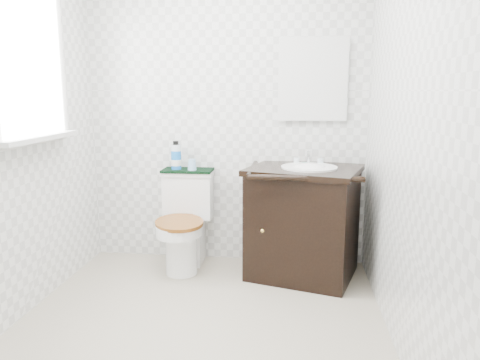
% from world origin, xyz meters
% --- Properties ---
extents(floor, '(2.40, 2.40, 0.00)m').
position_xyz_m(floor, '(0.00, 0.00, 0.00)').
color(floor, '#B8AD94').
rests_on(floor, ground).
extents(wall_back, '(2.40, 0.00, 2.40)m').
position_xyz_m(wall_back, '(0.00, 1.20, 1.20)').
color(wall_back, silver).
rests_on(wall_back, ground).
extents(wall_front, '(2.40, 0.00, 2.40)m').
position_xyz_m(wall_front, '(0.00, -1.20, 1.20)').
color(wall_front, silver).
rests_on(wall_front, ground).
extents(wall_left, '(0.00, 2.40, 2.40)m').
position_xyz_m(wall_left, '(-1.10, 0.00, 1.20)').
color(wall_left, silver).
rests_on(wall_left, ground).
extents(wall_right, '(0.00, 2.40, 2.40)m').
position_xyz_m(wall_right, '(1.10, 0.00, 1.20)').
color(wall_right, silver).
rests_on(wall_right, ground).
extents(window, '(0.02, 0.70, 0.90)m').
position_xyz_m(window, '(-1.07, 0.25, 1.55)').
color(window, white).
rests_on(window, wall_left).
extents(mirror, '(0.50, 0.02, 0.60)m').
position_xyz_m(mirror, '(0.67, 1.18, 1.45)').
color(mirror, silver).
rests_on(mirror, wall_back).
extents(toilet, '(0.44, 0.65, 0.74)m').
position_xyz_m(toilet, '(-0.29, 0.97, 0.33)').
color(toilet, white).
rests_on(toilet, floor).
extents(vanity, '(0.92, 0.84, 0.92)m').
position_xyz_m(vanity, '(0.62, 0.90, 0.43)').
color(vanity, black).
rests_on(vanity, floor).
extents(trash_bin, '(0.21, 0.18, 0.27)m').
position_xyz_m(trash_bin, '(0.45, 1.10, 0.14)').
color(trash_bin, silver).
rests_on(trash_bin, floor).
extents(towel, '(0.39, 0.22, 0.02)m').
position_xyz_m(towel, '(-0.29, 1.09, 0.75)').
color(towel, black).
rests_on(towel, toilet).
extents(mouthwash_bottle, '(0.08, 0.08, 0.22)m').
position_xyz_m(mouthwash_bottle, '(-0.38, 1.08, 0.86)').
color(mouthwash_bottle, blue).
rests_on(mouthwash_bottle, towel).
extents(cup, '(0.07, 0.07, 0.09)m').
position_xyz_m(cup, '(-0.25, 1.05, 0.80)').
color(cup, '#89BBE1').
rests_on(cup, towel).
extents(soap_bar, '(0.07, 0.04, 0.02)m').
position_xyz_m(soap_bar, '(0.62, 1.04, 0.83)').
color(soap_bar, '#187666').
rests_on(soap_bar, vanity).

